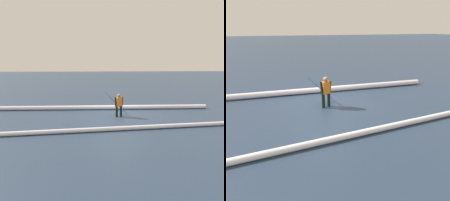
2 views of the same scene
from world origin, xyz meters
TOP-DOWN VIEW (x-y plane):
  - ground_plane at (0.00, 0.00)m, footprint 167.62×167.62m
  - surfer at (0.02, 0.53)m, footprint 0.50×0.35m
  - surfboard at (0.13, 0.16)m, footprint 1.52×0.66m
  - wave_crest_foreground at (2.09, -1.70)m, footprint 17.01×0.96m
  - wave_crest_midground at (0.23, 3.35)m, footprint 21.61×1.93m

SIDE VIEW (x-z plane):
  - ground_plane at x=0.00m, z-range 0.00..0.00m
  - wave_crest_midground at x=0.23m, z-range 0.00..0.21m
  - wave_crest_foreground at x=2.09m, z-range 0.00..0.29m
  - surfboard at x=0.13m, z-range -0.02..1.47m
  - surfer at x=0.02m, z-range 0.08..1.48m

